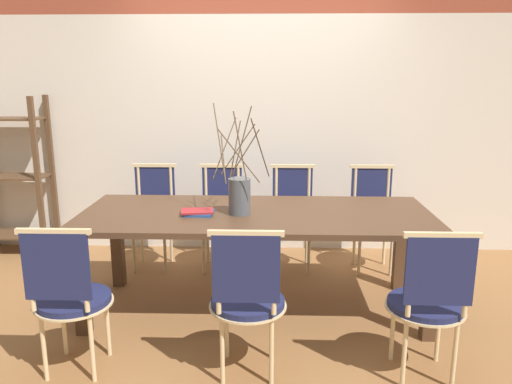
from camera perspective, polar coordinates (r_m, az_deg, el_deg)
ground_plane at (r=3.85m, az=0.00°, el=-13.15°), size 16.00×16.00×0.00m
wall_rear at (r=4.85m, az=0.53°, el=11.91°), size 12.00×0.06×3.20m
dining_table at (r=3.61m, az=0.00°, el=-3.70°), size 2.52×1.01×0.75m
chair_near_leftend at (r=3.08m, az=-20.53°, el=-10.88°), size 0.45×0.45×0.93m
chair_near_left at (r=2.87m, az=-0.99°, el=-11.86°), size 0.45×0.45×0.93m
chair_near_center at (r=3.00m, az=19.14°, el=-11.49°), size 0.45×0.45×0.93m
chair_far_leftend at (r=4.60m, az=-11.71°, el=-2.39°), size 0.45×0.45×0.93m
chair_far_left at (r=4.49m, az=-4.01°, el=-2.50°), size 0.45×0.45×0.93m
chair_far_center at (r=4.48m, az=4.21°, el=-2.57°), size 0.45×0.45×0.93m
chair_far_right at (r=4.56m, az=13.21°, el=-2.58°), size 0.45×0.45×0.93m
vase_centerpiece at (r=3.51m, az=-1.92°, el=-0.25°), size 0.40×0.40×0.77m
book_stack at (r=3.55m, az=-6.65°, el=-2.31°), size 0.24×0.19×0.03m
shelving_rack at (r=5.31m, az=-26.09°, el=1.54°), size 0.69×0.35×1.53m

